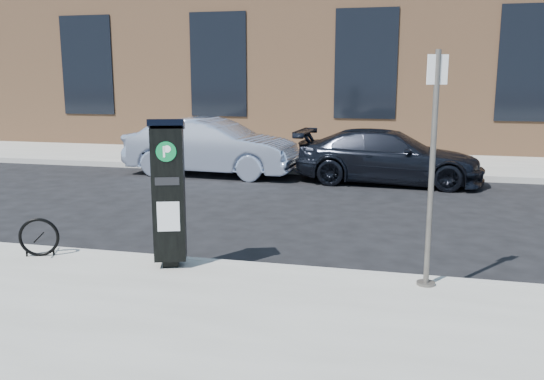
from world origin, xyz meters
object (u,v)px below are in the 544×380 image
(sign_pole, at_px, (432,172))
(parking_kiosk, at_px, (169,192))
(bike_rack, at_px, (39,237))
(car_dark, at_px, (388,157))
(car_silver, at_px, (212,147))

(sign_pole, bearing_deg, parking_kiosk, 157.03)
(parking_kiosk, distance_m, sign_pole, 3.30)
(bike_rack, height_order, car_dark, car_dark)
(bike_rack, relative_size, car_dark, 0.12)
(car_silver, bearing_deg, parking_kiosk, -160.92)
(car_silver, height_order, car_dark, car_silver)
(sign_pole, distance_m, car_dark, 7.65)
(parking_kiosk, relative_size, sign_pole, 0.71)
(bike_rack, bearing_deg, parking_kiosk, -19.52)
(bike_rack, bearing_deg, sign_pole, -19.85)
(sign_pole, relative_size, bike_rack, 5.02)
(parking_kiosk, bearing_deg, sign_pole, -18.22)
(sign_pole, xyz_separation_m, bike_rack, (-5.22, -0.10, -1.11))
(sign_pole, height_order, car_silver, sign_pole)
(car_silver, bearing_deg, sign_pole, -141.25)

